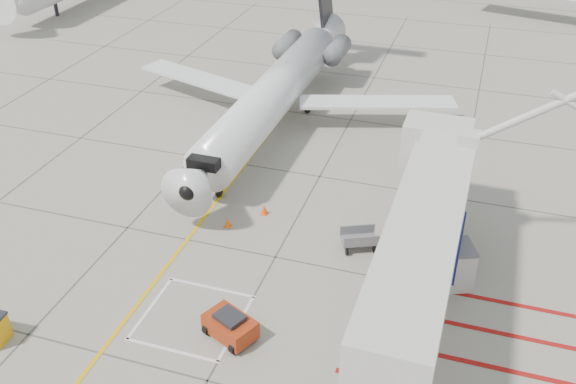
% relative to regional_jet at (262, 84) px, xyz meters
% --- Properties ---
extents(ground_plane, '(260.00, 260.00, 0.00)m').
position_rel_regional_jet_xyz_m(ground_plane, '(4.63, -15.23, -3.88)').
color(ground_plane, gray).
rests_on(ground_plane, ground).
extents(regional_jet, '(23.86, 29.91, 7.77)m').
position_rel_regional_jet_xyz_m(regional_jet, '(0.00, 0.00, 0.00)').
color(regional_jet, silver).
rests_on(regional_jet, ground_plane).
extents(jet_bridge, '(8.90, 18.30, 7.27)m').
position_rel_regional_jet_xyz_m(jet_bridge, '(11.50, -14.51, -0.25)').
color(jet_bridge, beige).
rests_on(jet_bridge, ground_plane).
extents(pushback_tug, '(2.45, 2.07, 1.22)m').
position_rel_regional_jet_xyz_m(pushback_tug, '(4.59, -16.78, -3.27)').
color(pushback_tug, '#9D2C0F').
rests_on(pushback_tug, ground_plane).
extents(baggage_cart, '(2.01, 1.70, 1.08)m').
position_rel_regional_jet_xyz_m(baggage_cart, '(8.29, -9.32, -3.34)').
color(baggage_cart, slate).
rests_on(baggage_cart, ground_plane).
extents(ground_power_unit, '(3.01, 2.42, 2.08)m').
position_rel_regional_jet_xyz_m(ground_power_unit, '(12.31, -10.83, -2.84)').
color(ground_power_unit, '#B8B5AF').
rests_on(ground_power_unit, ground_plane).
extents(cone_nose, '(0.38, 0.38, 0.52)m').
position_rel_regional_jet_xyz_m(cone_nose, '(1.48, -9.53, -3.62)').
color(cone_nose, '#E4550C').
rests_on(cone_nose, ground_plane).
extents(cone_side, '(0.39, 0.39, 0.55)m').
position_rel_regional_jet_xyz_m(cone_side, '(2.87, -7.87, -3.61)').
color(cone_side, '#FF480D').
rests_on(cone_side, ground_plane).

